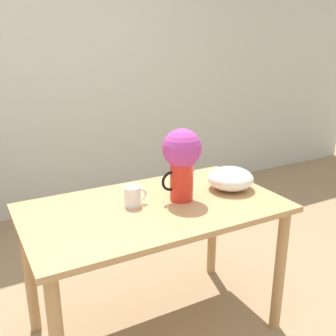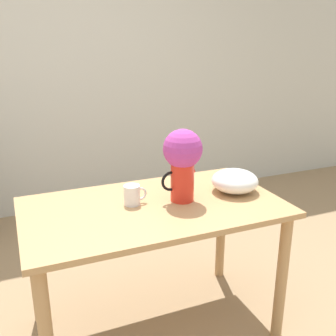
{
  "view_description": "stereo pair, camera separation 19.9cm",
  "coord_description": "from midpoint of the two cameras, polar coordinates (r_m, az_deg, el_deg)",
  "views": [
    {
      "loc": [
        -0.63,
        -1.48,
        1.58
      ],
      "look_at": [
        0.28,
        0.18,
        0.95
      ],
      "focal_mm": 42.0,
      "sensor_mm": 36.0,
      "label": 1
    },
    {
      "loc": [
        -0.45,
        -1.57,
        1.58
      ],
      "look_at": [
        0.28,
        0.18,
        0.95
      ],
      "focal_mm": 42.0,
      "sensor_mm": 36.0,
      "label": 2
    }
  ],
  "objects": [
    {
      "name": "flower_vase",
      "position": [
        2.01,
        -0.81,
        1.53
      ],
      "size": [
        0.22,
        0.2,
        0.38
      ],
      "color": "red",
      "rests_on": "table"
    },
    {
      "name": "wall_back",
      "position": [
        3.68,
        -20.62,
        12.83
      ],
      "size": [
        8.0,
        0.05,
        2.6
      ],
      "color": "silver",
      "rests_on": "ground_plane"
    },
    {
      "name": "table",
      "position": [
        2.08,
        -4.77,
        -8.36
      ],
      "size": [
        1.33,
        0.76,
        0.76
      ],
      "color": "tan",
      "rests_on": "ground_plane"
    },
    {
      "name": "white_bowl",
      "position": [
        2.23,
        6.54,
        -1.57
      ],
      "size": [
        0.26,
        0.26,
        0.13
      ],
      "color": "white",
      "rests_on": "table"
    },
    {
      "name": "coffee_mug",
      "position": [
        2.01,
        -7.95,
        -4.15
      ],
      "size": [
        0.12,
        0.08,
        0.1
      ],
      "color": "white",
      "rests_on": "table"
    }
  ]
}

